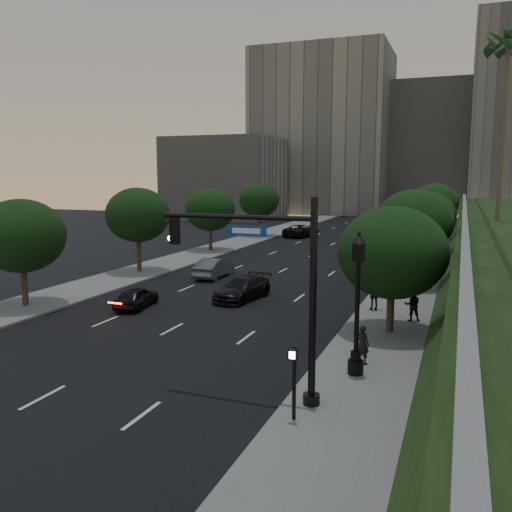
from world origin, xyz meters
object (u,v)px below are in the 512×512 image
at_px(pedestrian_b, 412,305).
at_px(sedan_far_right, 368,252).
at_px(pedestrian_c, 375,295).
at_px(sedan_near_left, 136,297).
at_px(pedestrian_a, 363,344).
at_px(street_lamp, 357,311).
at_px(traffic_signal_mast, 281,298).
at_px(sedan_mid_left, 214,268).
at_px(sedan_far_left, 301,231).
at_px(sedan_near_right, 242,288).

bearing_deg(pedestrian_b, sedan_far_right, -88.22).
distance_m(pedestrian_b, pedestrian_c, 2.71).
relative_size(sedan_near_left, pedestrian_c, 2.13).
relative_size(sedan_far_right, pedestrian_c, 2.25).
bearing_deg(sedan_near_left, pedestrian_a, 151.90).
xyz_separation_m(sedan_far_right, pedestrian_c, (3.51, -19.38, 0.35)).
height_order(pedestrian_a, pedestrian_c, pedestrian_c).
bearing_deg(street_lamp, traffic_signal_mast, -120.68).
distance_m(sedan_far_right, pedestrian_c, 19.70).
bearing_deg(sedan_far_right, pedestrian_a, -75.01).
height_order(sedan_mid_left, pedestrian_a, pedestrian_a).
distance_m(street_lamp, sedan_near_left, 15.51).
bearing_deg(sedan_mid_left, pedestrian_a, 130.66).
height_order(sedan_far_left, pedestrian_b, pedestrian_b).
bearing_deg(sedan_mid_left, pedestrian_c, 152.53).
distance_m(sedan_near_right, pedestrian_c, 8.16).
bearing_deg(pedestrian_b, pedestrian_c, -49.67).
bearing_deg(pedestrian_b, sedan_near_left, -5.26).
relative_size(sedan_far_left, pedestrian_c, 3.22).
height_order(sedan_near_right, pedestrian_a, pedestrian_a).
distance_m(traffic_signal_mast, pedestrian_b, 12.64).
height_order(traffic_signal_mast, sedan_mid_left, traffic_signal_mast).
bearing_deg(pedestrian_c, sedan_mid_left, -50.82).
bearing_deg(sedan_far_left, traffic_signal_mast, 120.18).
xyz_separation_m(pedestrian_a, pedestrian_c, (-0.88, 8.97, 0.08)).
relative_size(street_lamp, pedestrian_c, 3.22).
bearing_deg(street_lamp, sedan_mid_left, 129.72).
height_order(sedan_near_right, pedestrian_c, pedestrian_c).
bearing_deg(sedan_mid_left, sedan_near_left, 87.36).
xyz_separation_m(sedan_far_right, pedestrian_a, (4.39, -28.35, 0.28)).
bearing_deg(street_lamp, sedan_near_left, 155.27).
bearing_deg(sedan_near_right, pedestrian_b, -1.98).
xyz_separation_m(sedan_mid_left, sedan_far_right, (9.39, 13.06, -0.07)).
xyz_separation_m(sedan_near_right, pedestrian_b, (10.34, -1.94, 0.30)).
bearing_deg(sedan_far_left, sedan_near_left, 106.53).
xyz_separation_m(sedan_far_left, sedan_far_right, (10.69, -15.13, -0.11)).
relative_size(pedestrian_a, pedestrian_c, 0.91).
bearing_deg(sedan_near_right, sedan_far_right, 84.97).
height_order(sedan_near_left, sedan_far_right, sedan_far_right).
distance_m(sedan_mid_left, pedestrian_b, 17.04).
bearing_deg(street_lamp, sedan_far_left, 108.58).
bearing_deg(pedestrian_c, traffic_signal_mast, 60.61).
bearing_deg(traffic_signal_mast, pedestrian_c, 85.34).
relative_size(traffic_signal_mast, street_lamp, 1.25).
xyz_separation_m(sedan_near_left, sedan_far_left, (-1.07, 38.31, 0.15)).
xyz_separation_m(sedan_mid_left, pedestrian_a, (13.78, -15.28, 0.20)).
bearing_deg(sedan_near_left, pedestrian_c, -171.71).
bearing_deg(pedestrian_a, pedestrian_c, -65.35).
relative_size(sedan_near_left, pedestrian_a, 2.35).
bearing_deg(sedan_mid_left, sedan_near_right, 127.08).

